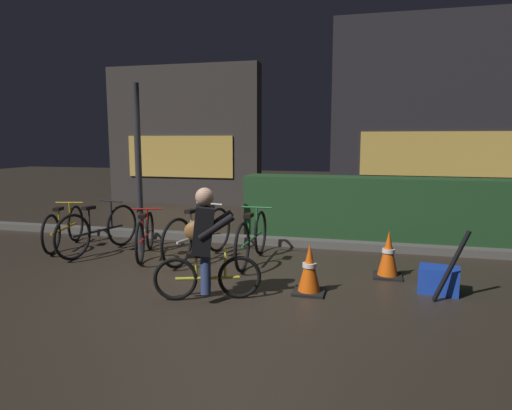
# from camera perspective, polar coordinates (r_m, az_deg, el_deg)

# --- Properties ---
(ground_plane) EXTENTS (40.00, 40.00, 0.00)m
(ground_plane) POSITION_cam_1_polar(r_m,az_deg,el_deg) (5.73, -3.51, -9.72)
(ground_plane) COLOR #2D261E
(sidewalk_curb) EXTENTS (12.00, 0.24, 0.12)m
(sidewalk_curb) POSITION_cam_1_polar(r_m,az_deg,el_deg) (7.76, 1.56, -4.46)
(sidewalk_curb) COLOR #56544F
(sidewalk_curb) RESTS_ON ground
(hedge_row) EXTENTS (4.80, 0.70, 1.10)m
(hedge_row) POSITION_cam_1_polar(r_m,az_deg,el_deg) (8.36, 15.11, -0.41)
(hedge_row) COLOR #214723
(hedge_row) RESTS_ON ground
(storefront_left) EXTENTS (4.27, 0.54, 3.71)m
(storefront_left) POSITION_cam_1_polar(r_m,az_deg,el_deg) (12.73, -9.05, 8.48)
(storefront_left) COLOR #383330
(storefront_left) RESTS_ON ground
(storefront_right) EXTENTS (5.11, 0.54, 4.83)m
(storefront_right) POSITION_cam_1_polar(r_m,az_deg,el_deg) (12.47, 21.43, 10.59)
(storefront_right) COLOR #262328
(storefront_right) RESTS_ON ground
(street_post) EXTENTS (0.10, 0.10, 2.60)m
(street_post) POSITION_cam_1_polar(r_m,az_deg,el_deg) (7.31, -14.42, 4.34)
(street_post) COLOR #2D2D33
(street_post) RESTS_ON ground
(parked_bike_leftmost) EXTENTS (0.49, 1.52, 0.72)m
(parked_bike_leftmost) POSITION_cam_1_polar(r_m,az_deg,el_deg) (8.11, -22.80, -2.62)
(parked_bike_leftmost) COLOR black
(parked_bike_leftmost) RESTS_ON ground
(parked_bike_left_mid) EXTENTS (0.48, 1.69, 0.79)m
(parked_bike_left_mid) POSITION_cam_1_polar(r_m,az_deg,el_deg) (7.56, -19.00, -2.95)
(parked_bike_left_mid) COLOR black
(parked_bike_left_mid) RESTS_ON ground
(parked_bike_center_left) EXTENTS (0.57, 1.45, 0.70)m
(parked_bike_center_left) POSITION_cam_1_polar(r_m,az_deg,el_deg) (7.12, -13.65, -3.70)
(parked_bike_center_left) COLOR black
(parked_bike_center_left) RESTS_ON ground
(parked_bike_center_right) EXTENTS (0.51, 1.71, 0.80)m
(parked_bike_center_right) POSITION_cam_1_polar(r_m,az_deg,el_deg) (6.79, -7.13, -3.72)
(parked_bike_center_right) COLOR black
(parked_bike_center_right) RESTS_ON ground
(parked_bike_right_mid) EXTENTS (0.46, 1.68, 0.77)m
(parked_bike_right_mid) POSITION_cam_1_polar(r_m,az_deg,el_deg) (6.58, -0.51, -4.17)
(parked_bike_right_mid) COLOR black
(parked_bike_right_mid) RESTS_ON ground
(traffic_cone_near) EXTENTS (0.36, 0.36, 0.58)m
(traffic_cone_near) POSITION_cam_1_polar(r_m,az_deg,el_deg) (5.33, 6.66, -7.99)
(traffic_cone_near) COLOR black
(traffic_cone_near) RESTS_ON ground
(traffic_cone_far) EXTENTS (0.36, 0.36, 0.61)m
(traffic_cone_far) POSITION_cam_1_polar(r_m,az_deg,el_deg) (6.13, 16.15, -5.99)
(traffic_cone_far) COLOR black
(traffic_cone_far) RESTS_ON ground
(blue_crate) EXTENTS (0.49, 0.39, 0.30)m
(blue_crate) POSITION_cam_1_polar(r_m,az_deg,el_deg) (5.76, 21.82, -8.65)
(blue_crate) COLOR #193DB7
(blue_crate) RESTS_ON ground
(cyclist) EXTENTS (1.13, 0.51, 1.25)m
(cyclist) POSITION_cam_1_polar(r_m,az_deg,el_deg) (5.06, -6.40, -4.77)
(cyclist) COLOR black
(cyclist) RESTS_ON ground
(closed_umbrella) EXTENTS (0.41, 0.23, 0.78)m
(closed_umbrella) POSITION_cam_1_polar(r_m,az_deg,el_deg) (5.47, 23.17, -6.98)
(closed_umbrella) COLOR black
(closed_umbrella) RESTS_ON ground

